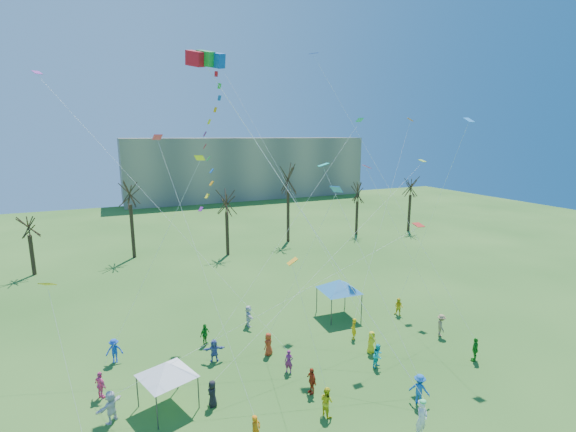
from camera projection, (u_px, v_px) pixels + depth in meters
name	position (u px, v px, depth m)	size (l,w,h in m)	color
ground	(345.00, 427.00, 21.93)	(160.00, 160.00, 0.00)	#26551B
distant_building	(247.00, 168.00, 102.57)	(60.00, 14.00, 15.00)	gray
bare_tree_row	(216.00, 198.00, 53.75)	(69.44, 9.51, 11.95)	black
hero_kite_flyer	(422.00, 419.00, 21.06)	(0.77, 0.51, 2.12)	white
big_box_kite	(216.00, 144.00, 21.31)	(5.47, 5.24, 20.96)	red
canopy_tent_white	(166.00, 369.00, 23.06)	(3.70, 3.70, 2.94)	#3F3F44
canopy_tent_blue	(339.00, 285.00, 34.99)	(4.46, 4.46, 3.35)	#3F3F44
festival_crowd	(281.00, 359.00, 27.04)	(26.17, 15.11, 1.86)	red
small_kites_aloft	(300.00, 164.00, 29.60)	(32.42, 20.48, 31.85)	yellow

